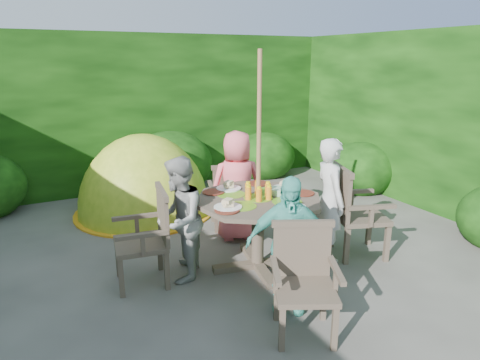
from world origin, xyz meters
name	(u,v)px	position (x,y,z in m)	size (l,w,h in m)	color
ground	(222,287)	(0.00, 0.00, 0.00)	(60.00, 60.00, 0.00)	#4D4A45
hedge_enclosure	(172,136)	(0.00, 1.33, 1.25)	(9.00, 9.00, 2.50)	black
patio_table	(258,209)	(0.51, 0.20, 0.64)	(1.55, 1.55, 0.92)	#41352A
parasol_pole	(259,166)	(0.50, 0.20, 1.10)	(0.04, 0.04, 2.20)	brown
garden_chair_right	(353,210)	(1.58, 0.00, 0.52)	(0.68, 0.72, 0.97)	#41352A
garden_chair_left	(148,236)	(-0.58, 0.42, 0.48)	(0.55, 0.60, 0.90)	#41352A
garden_chair_back	(230,195)	(0.71, 1.29, 0.45)	(0.61, 0.57, 0.84)	#41352A
garden_chair_front	(304,278)	(0.30, -0.89, 0.45)	(0.65, 0.62, 0.85)	#41352A
child_right	(330,200)	(1.29, 0.04, 0.67)	(0.49, 0.32, 1.33)	silver
child_left	(179,220)	(-0.28, 0.36, 0.62)	(0.60, 0.47, 1.23)	#9D9D98
child_back	(237,186)	(0.66, 0.99, 0.66)	(0.64, 0.42, 1.32)	#FD6874
child_front	(288,245)	(0.34, -0.58, 0.60)	(0.71, 0.29, 1.21)	#51BEAD
dome_tent	(146,212)	(-0.09, 2.39, 0.00)	(2.30, 2.30, 2.24)	#93B222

